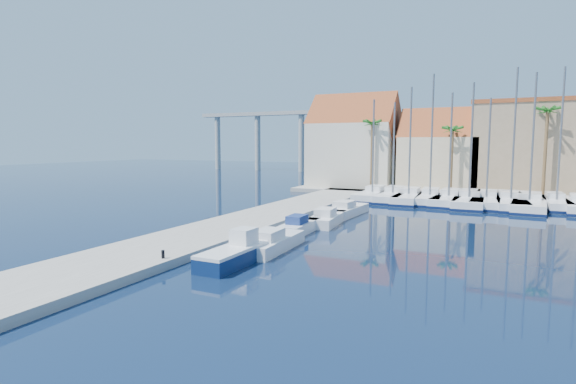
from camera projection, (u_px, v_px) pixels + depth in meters
name	position (u px, v px, depth m)	size (l,w,h in m)	color
ground	(250.00, 296.00, 19.77)	(260.00, 260.00, 0.00)	black
quay_west	(239.00, 225.00, 35.72)	(6.00, 77.00, 0.50)	gray
shore_north	(504.00, 193.00, 58.45)	(54.00, 16.00, 0.50)	gray
bollard	(163.00, 254.00, 24.28)	(0.18, 0.18, 0.45)	black
fishing_boat	(236.00, 253.00, 25.02)	(1.83, 5.31, 1.85)	#0D234F
motorboat_west_0	(272.00, 242.00, 28.20)	(2.13, 6.09, 1.40)	white
motorboat_west_1	(299.00, 226.00, 33.73)	(1.81, 5.18, 1.40)	white
motorboat_west_2	(327.00, 218.00, 37.38)	(2.51, 6.28, 1.40)	white
motorboat_west_3	(347.00, 210.00, 42.10)	(2.46, 6.67, 1.40)	white
sailboat_0	(374.00, 195.00, 53.87)	(2.76, 9.77, 11.80)	white
sailboat_1	(393.00, 196.00, 52.95)	(3.19, 10.66, 11.38)	white
sailboat_2	(409.00, 197.00, 51.49)	(2.81, 10.13, 12.94)	white
sailboat_3	(430.00, 197.00, 50.81)	(3.23, 9.94, 14.25)	white
sailboat_4	(449.00, 199.00, 49.86)	(3.40, 10.59, 12.13)	white
sailboat_5	(469.00, 200.00, 48.78)	(3.26, 11.60, 13.05)	white
sailboat_6	(486.00, 201.00, 48.37)	(2.98, 10.81, 11.43)	white
sailboat_7	(510.00, 202.00, 47.41)	(3.82, 11.45, 14.39)	white
sailboat_8	(529.00, 203.00, 46.10)	(3.85, 11.89, 13.68)	white
sailboat_9	(556.00, 202.00, 46.30)	(2.74, 8.68, 14.29)	white
building_0	(354.00, 145.00, 65.49)	(12.30, 9.00, 13.50)	beige
building_1	(440.00, 154.00, 60.45)	(10.30, 8.00, 11.00)	beige
building_2	(533.00, 147.00, 56.51)	(14.20, 10.20, 11.50)	#9C8360
palm_0	(372.00, 125.00, 59.01)	(2.60, 2.60, 10.15)	brown
palm_1	(453.00, 132.00, 54.81)	(2.60, 2.60, 9.15)	brown
palm_2	(548.00, 114.00, 50.30)	(2.60, 2.60, 11.15)	brown
viaduct	(282.00, 129.00, 108.97)	(48.00, 2.20, 14.45)	#9E9E99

